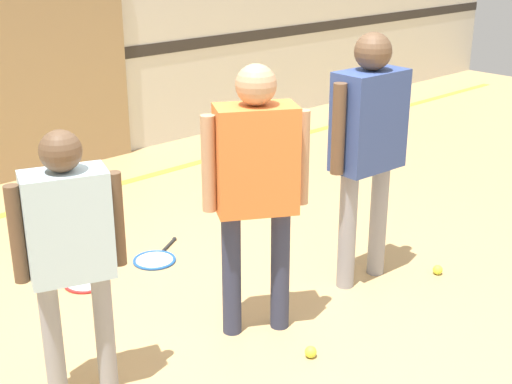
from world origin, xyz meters
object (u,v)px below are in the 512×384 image
person_student_right (368,134)px  tennis_ball_near_instructor (311,352)px  tennis_ball_stray_left (438,270)px  person_instructor (256,174)px  racket_spare_on_floor (87,281)px  person_student_left (69,239)px  racket_second_spare (156,259)px  tennis_ball_by_spare_racket (56,270)px

person_student_right → tennis_ball_near_instructor: size_ratio=24.74×
tennis_ball_near_instructor → tennis_ball_stray_left: (1.36, 0.09, 0.00)m
person_instructor → racket_spare_on_floor: size_ratio=3.20×
person_instructor → person_student_right: bearing=29.8°
person_student_right → tennis_ball_near_instructor: person_student_right is taller
person_instructor → person_student_left: (-1.06, 0.14, -0.11)m
tennis_ball_stray_left → person_instructor: bearing=166.6°
person_instructor → racket_second_spare: bearing=115.8°
person_instructor → racket_spare_on_floor: (-0.43, 1.18, -0.95)m
tennis_ball_by_spare_racket → tennis_ball_stray_left: (1.90, -1.76, 0.00)m
person_student_left → tennis_ball_near_instructor: (1.07, -0.56, -0.82)m
person_student_right → tennis_ball_near_instructor: (-0.92, -0.41, -0.98)m
tennis_ball_near_instructor → person_instructor: bearing=92.5°
person_student_left → tennis_ball_by_spare_racket: 1.62m
person_instructor → tennis_ball_near_instructor: 1.02m
person_instructor → person_student_right: (0.94, -0.01, 0.05)m
person_instructor → person_student_left: person_instructor is taller
person_instructor → tennis_ball_by_spare_racket: person_instructor is taller
tennis_ball_by_spare_racket → racket_second_spare: bearing=-24.0°
person_student_left → person_student_right: size_ratio=0.85×
racket_second_spare → tennis_ball_stray_left: 1.96m
person_instructor → racket_spare_on_floor: bearing=140.8°
racket_second_spare → person_student_right: bearing=-85.3°
person_student_left → tennis_ball_by_spare_racket: bearing=87.3°
person_instructor → racket_spare_on_floor: 1.58m
tennis_ball_by_spare_racket → person_student_right: bearing=-44.6°
tennis_ball_by_spare_racket → tennis_ball_stray_left: 2.59m
tennis_ball_near_instructor → tennis_ball_by_spare_racket: 1.93m
tennis_ball_near_instructor → racket_second_spare: bearing=87.1°
person_student_right → person_student_left: bearing=-1.3°
person_instructor → person_student_right: 0.94m
tennis_ball_near_instructor → racket_spare_on_floor: bearing=105.7°
person_student_left → tennis_ball_near_instructor: person_student_left is taller
person_instructor → person_student_right: size_ratio=0.96×
tennis_ball_stray_left → person_student_right: bearing=144.4°
racket_second_spare → tennis_ball_by_spare_racket: size_ratio=8.24×
person_instructor → person_student_left: size_ratio=1.13×
person_student_right → tennis_ball_near_instructor: 1.40m
person_student_left → racket_spare_on_floor: size_ratio=2.83×
racket_spare_on_floor → tennis_ball_stray_left: (1.81, -1.51, 0.02)m
racket_second_spare → tennis_ball_near_instructor: bearing=-124.0°
person_student_left → tennis_ball_stray_left: (2.43, -0.47, -0.82)m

